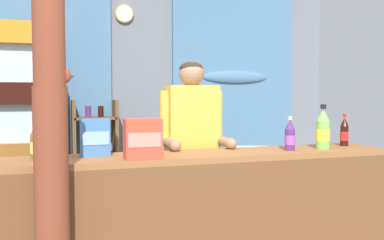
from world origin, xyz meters
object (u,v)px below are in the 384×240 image
Objects in this scene: soda_bottle_lime_soda at (323,130)px; stall_counter at (199,214)px; snack_box_biscuit at (95,137)px; shopkeeper at (192,140)px; plastic_lawn_chair at (246,181)px; bottle_shelf_rack at (95,158)px; soda_bottle_grape_soda at (290,136)px; snack_box_crackers at (143,139)px; drink_fridge at (13,120)px; soda_bottle_orange_soda at (323,132)px; soda_bottle_iced_tea at (37,143)px; soda_bottle_cola at (344,132)px; timber_post at (50,97)px.

stall_counter is at bearing -176.52° from soda_bottle_lime_soda.
soda_bottle_lime_soda is 1.36× the size of snack_box_biscuit.
plastic_lawn_chair is at bearing 42.89° from shopkeeper.
bottle_shelf_rack is 1.50× the size of plastic_lawn_chair.
snack_box_crackers reaches higher than soda_bottle_grape_soda.
plastic_lawn_chair is at bearing -32.44° from bottle_shelf_rack.
soda_bottle_grape_soda is at bearing -176.88° from soda_bottle_lime_soda.
soda_bottle_orange_soda is at bearing -35.59° from drink_fridge.
stall_counter is 11.74× the size of soda_bottle_grape_soda.
snack_box_crackers is at bearing -173.33° from stall_counter.
shopkeeper is 1.18m from soda_bottle_iced_tea.
snack_box_crackers is at bearing -40.85° from snack_box_biscuit.
stall_counter is 11.55× the size of soda_bottle_iced_tea.
soda_bottle_orange_soda is at bearing -14.84° from shopkeeper.
snack_box_biscuit reaches higher than plastic_lawn_chair.
soda_bottle_cola is at bearing 1.36° from soda_bottle_iced_tea.
plastic_lawn_chair is 2.31m from soda_bottle_iced_tea.
shopkeeper is at bearing 19.74° from soda_bottle_iced_tea.
shopkeeper is 0.97m from soda_bottle_lime_soda.
soda_bottle_grape_soda is 1.01× the size of snack_box_biscuit.
drink_fridge is 2.70m from soda_bottle_grape_soda.
snack_box_biscuit is at bearing -70.85° from drink_fridge.
soda_bottle_cola is at bearing 7.15° from snack_box_crackers.
soda_bottle_grape_soda is 1.02× the size of soda_bottle_orange_soda.
soda_bottle_grape_soda reaches higher than plastic_lawn_chair.
timber_post is 1.74× the size of shopkeeper.
soda_bottle_cola is at bearing -35.44° from drink_fridge.
stall_counter is at bearing -6.03° from soda_bottle_iced_tea.
bottle_shelf_rack reaches higher than soda_bottle_iced_tea.
timber_post reaches higher than soda_bottle_iced_tea.
snack_box_crackers is at bearing -169.02° from soda_bottle_orange_soda.
soda_bottle_iced_tea reaches higher than stall_counter.
soda_bottle_lime_soda is at bearing -55.56° from bottle_shelf_rack.
snack_box_crackers is (0.87, -1.97, -0.03)m from drink_fridge.
soda_bottle_cola reaches higher than soda_bottle_grape_soda.
snack_box_biscuit is at bearing 12.45° from soda_bottle_iced_tea.
plastic_lawn_chair is (2.17, -0.67, -0.61)m from drink_fridge.
drink_fridge is at bearing 139.99° from soda_bottle_lime_soda.
soda_bottle_grape_soda is 1.34m from snack_box_biscuit.
snack_box_crackers is at bearing -175.62° from soda_bottle_lime_soda.
shopkeeper is at bearing 152.58° from soda_bottle_lime_soda.
drink_fridge is 1.26× the size of shopkeeper.
bottle_shelf_rack reaches higher than snack_box_biscuit.
timber_post is at bearing -81.28° from drink_fridge.
shopkeeper is at bearing -46.15° from drink_fridge.
snack_box_biscuit is at bearing 56.69° from timber_post.
drink_fridge is at bearing -165.39° from bottle_shelf_rack.
shopkeeper is 6.51× the size of snack_box_crackers.
soda_bottle_orange_soda is (0.17, -1.01, 0.56)m from plastic_lawn_chair.
bottle_shelf_rack is 5.30× the size of soda_bottle_iced_tea.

